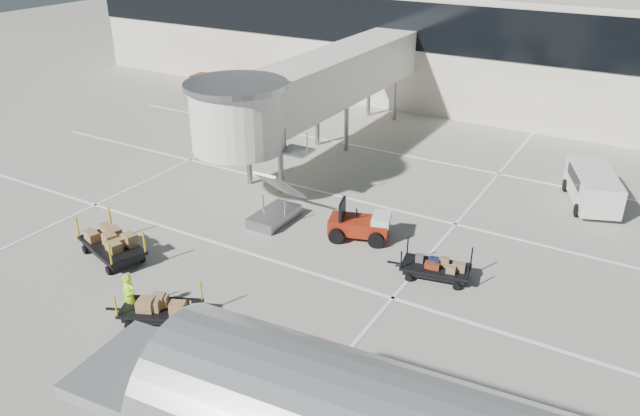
# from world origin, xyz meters

# --- Properties ---
(ground) EXTENTS (140.00, 140.00, 0.00)m
(ground) POSITION_xyz_m (0.00, 0.00, 0.00)
(ground) COLOR #BBB4A7
(ground) RESTS_ON ground
(lane_markings) EXTENTS (40.00, 30.00, 0.02)m
(lane_markings) POSITION_xyz_m (-0.67, 9.33, 0.01)
(lane_markings) COLOR white
(lane_markings) RESTS_ON ground
(terminal) EXTENTS (64.00, 12.11, 15.20)m
(terminal) POSITION_xyz_m (-0.35, 29.94, 4.11)
(terminal) COLOR #EDE5CC
(terminal) RESTS_ON ground
(jet_bridge) EXTENTS (5.70, 20.40, 6.03)m
(jet_bridge) POSITION_xyz_m (-3.97, 12.26, 4.28)
(jet_bridge) COLOR white
(jet_bridge) RESTS_ON ground
(baggage_tug) EXTENTS (2.90, 2.33, 1.73)m
(baggage_tug) POSITION_xyz_m (2.78, 5.60, 0.63)
(baggage_tug) COLOR maroon
(baggage_tug) RESTS_ON ground
(suitcase_cart) EXTENTS (3.34, 1.82, 1.28)m
(suitcase_cart) POSITION_xyz_m (6.85, 4.15, 0.44)
(suitcase_cart) COLOR black
(suitcase_cart) RESTS_ON ground
(box_cart_near) EXTENTS (3.38, 2.40, 1.33)m
(box_cart_near) POSITION_xyz_m (-0.61, -3.49, 0.53)
(box_cart_near) COLOR black
(box_cart_near) RESTS_ON ground
(box_cart_far) EXTENTS (4.04, 2.50, 1.55)m
(box_cart_far) POSITION_xyz_m (-5.33, -1.12, 0.62)
(box_cart_far) COLOR black
(box_cart_far) RESTS_ON ground
(ground_worker) EXTENTS (0.61, 0.41, 1.66)m
(ground_worker) POSITION_xyz_m (-1.65, -3.73, 0.83)
(ground_worker) COLOR #A8F619
(ground_worker) RESTS_ON ground
(minivan) EXTENTS (3.29, 4.82, 1.70)m
(minivan) POSITION_xyz_m (10.90, 14.51, 1.02)
(minivan) COLOR white
(minivan) RESTS_ON ground
(belt_loader) EXTENTS (4.19, 1.99, 1.95)m
(belt_loader) POSITION_xyz_m (-17.46, 20.67, 0.74)
(belt_loader) COLOR maroon
(belt_loader) RESTS_ON ground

